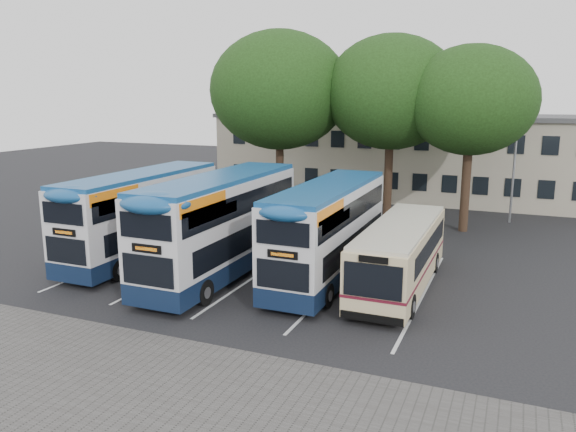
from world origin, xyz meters
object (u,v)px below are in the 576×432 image
(bus_dd_right, at_px, (328,227))
(bus_single, at_px, (401,251))
(lamp_post, at_px, (516,139))
(bus_dd_left, at_px, (143,211))
(bus_dd_mid, at_px, (222,221))
(tree_right, at_px, (471,101))
(tree_left, at_px, (280,90))
(tree_mid, at_px, (391,93))

(bus_dd_right, relative_size, bus_single, 1.09)
(lamp_post, relative_size, bus_dd_right, 0.94)
(bus_dd_left, bearing_deg, bus_dd_mid, -10.37)
(tree_right, distance_m, bus_dd_right, 12.95)
(tree_left, bearing_deg, lamp_post, 13.67)
(bus_dd_left, distance_m, bus_dd_right, 9.03)
(tree_mid, height_order, bus_dd_mid, tree_mid)
(tree_mid, relative_size, bus_dd_left, 1.13)
(tree_mid, distance_m, bus_dd_left, 16.21)
(lamp_post, bearing_deg, tree_right, -125.64)
(tree_right, bearing_deg, lamp_post, 54.36)
(bus_dd_mid, distance_m, bus_single, 7.51)
(tree_left, xyz_separation_m, bus_dd_left, (-2.03, -11.48, -5.63))
(lamp_post, distance_m, bus_dd_mid, 19.44)
(bus_dd_left, height_order, bus_dd_right, bus_dd_left)
(tree_left, height_order, bus_dd_right, tree_left)
(lamp_post, bearing_deg, bus_dd_right, -115.31)
(lamp_post, height_order, tree_right, tree_right)
(bus_dd_mid, height_order, bus_dd_right, bus_dd_mid)
(bus_dd_mid, bearing_deg, tree_right, 54.72)
(lamp_post, bearing_deg, bus_single, -104.73)
(tree_mid, relative_size, bus_dd_mid, 1.08)
(bus_dd_left, relative_size, bus_dd_mid, 0.95)
(tree_right, relative_size, bus_dd_left, 1.05)
(lamp_post, distance_m, bus_single, 15.33)
(lamp_post, distance_m, bus_dd_left, 21.89)
(bus_dd_left, distance_m, bus_single, 12.08)
(tree_right, xyz_separation_m, bus_single, (-1.38, -11.05, -5.81))
(bus_dd_left, bearing_deg, tree_left, 79.97)
(lamp_post, bearing_deg, tree_mid, -161.28)
(bus_single, bearing_deg, lamp_post, 75.27)
(bus_single, bearing_deg, bus_dd_left, -177.97)
(tree_right, distance_m, bus_dd_mid, 15.91)
(tree_mid, xyz_separation_m, bus_dd_mid, (-4.11, -13.32, -5.38))
(tree_right, distance_m, bus_dd_left, 18.38)
(bus_dd_mid, relative_size, bus_dd_right, 1.07)
(tree_left, relative_size, bus_dd_mid, 1.12)
(bus_dd_left, bearing_deg, tree_mid, 54.75)
(tree_mid, bearing_deg, lamp_post, 18.72)
(lamp_post, relative_size, tree_mid, 0.81)
(tree_mid, distance_m, tree_right, 4.75)
(tree_mid, distance_m, bus_dd_right, 13.24)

